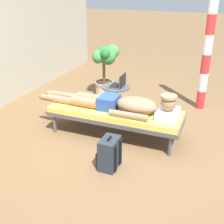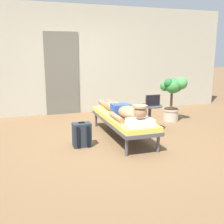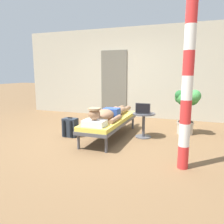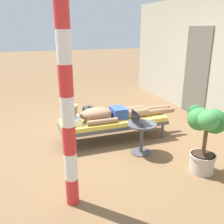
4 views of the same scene
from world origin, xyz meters
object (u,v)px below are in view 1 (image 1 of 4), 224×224
(side_table, at_px, (116,96))
(potted_plant, at_px, (105,62))
(laptop, at_px, (119,83))
(porch_post, at_px, (208,45))
(person_reclining, at_px, (122,104))
(lounge_chair, at_px, (115,114))
(backpack, at_px, (109,154))

(side_table, height_order, potted_plant, potted_plant)
(laptop, bearing_deg, porch_post, -55.88)
(person_reclining, distance_m, porch_post, 1.93)
(person_reclining, relative_size, porch_post, 0.94)
(laptop, bearing_deg, person_reclining, -156.07)
(lounge_chair, distance_m, backpack, 0.86)
(side_table, relative_size, laptop, 1.69)
(person_reclining, distance_m, laptop, 0.74)
(laptop, xyz_separation_m, potted_plant, (0.84, 0.61, 0.09))
(lounge_chair, distance_m, person_reclining, 0.20)
(lounge_chair, height_order, backpack, backpack)
(laptop, height_order, porch_post, porch_post)
(porch_post, bearing_deg, laptop, 124.12)
(person_reclining, relative_size, potted_plant, 2.15)
(person_reclining, relative_size, side_table, 4.15)
(lounge_chair, xyz_separation_m, backpack, (-0.82, -0.24, -0.15))
(laptop, bearing_deg, side_table, 90.00)
(side_table, bearing_deg, lounge_chair, -159.81)
(lounge_chair, height_order, person_reclining, person_reclining)
(porch_post, bearing_deg, backpack, 160.42)
(backpack, xyz_separation_m, porch_post, (2.35, -0.84, 0.96))
(lounge_chair, relative_size, person_reclining, 0.91)
(side_table, distance_m, porch_post, 1.77)
(backpack, distance_m, porch_post, 2.67)
(potted_plant, bearing_deg, lounge_chair, -152.01)
(side_table, distance_m, potted_plant, 1.06)
(lounge_chair, height_order, laptop, laptop)
(potted_plant, bearing_deg, side_table, -146.48)
(lounge_chair, xyz_separation_m, side_table, (0.67, 0.25, 0.01))
(lounge_chair, distance_m, side_table, 0.71)
(person_reclining, bearing_deg, potted_plant, 30.93)
(lounge_chair, bearing_deg, person_reclining, -90.00)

